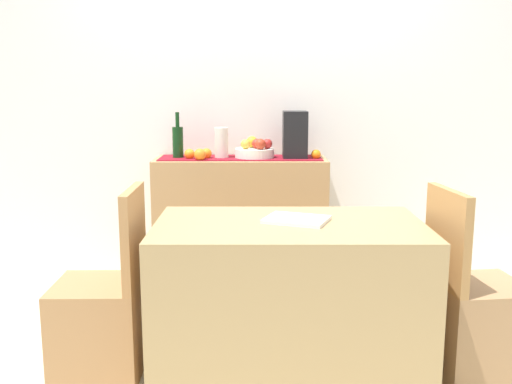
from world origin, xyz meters
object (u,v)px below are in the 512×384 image
(coffee_maker, at_px, (295,135))
(ceramic_vase, at_px, (221,143))
(sideboard_console, at_px, (241,222))
(chair_near_window, at_px, (102,321))
(open_book, at_px, (296,220))
(dining_table, at_px, (289,300))
(chair_by_corner, at_px, (475,321))
(fruit_bowl, at_px, (254,153))
(wine_bottle, at_px, (178,141))

(coffee_maker, relative_size, ceramic_vase, 1.53)
(sideboard_console, height_order, chair_near_window, chair_near_window)
(coffee_maker, height_order, open_book, coffee_maker)
(sideboard_console, relative_size, open_book, 4.09)
(chair_near_window, bearing_deg, dining_table, -0.01)
(dining_table, relative_size, chair_by_corner, 1.37)
(ceramic_vase, height_order, open_book, ceramic_vase)
(coffee_maker, relative_size, dining_table, 0.25)
(open_book, bearing_deg, chair_by_corner, 18.86)
(ceramic_vase, distance_m, open_book, 1.33)
(fruit_bowl, height_order, dining_table, fruit_bowl)
(fruit_bowl, bearing_deg, wine_bottle, -180.00)
(fruit_bowl, relative_size, chair_near_window, 0.29)
(dining_table, bearing_deg, wine_bottle, 117.92)
(fruit_bowl, distance_m, wine_bottle, 0.52)
(open_book, distance_m, chair_by_corner, 0.98)
(sideboard_console, relative_size, chair_by_corner, 1.27)
(chair_by_corner, bearing_deg, fruit_bowl, 129.36)
(ceramic_vase, bearing_deg, wine_bottle, -180.00)
(wine_bottle, bearing_deg, sideboard_console, 0.00)
(open_book, relative_size, chair_near_window, 0.31)
(fruit_bowl, bearing_deg, sideboard_console, 180.00)
(open_book, relative_size, chair_by_corner, 0.31)
(wine_bottle, bearing_deg, chair_by_corner, -39.31)
(wine_bottle, relative_size, coffee_maker, 0.98)
(open_book, bearing_deg, sideboard_console, 124.26)
(fruit_bowl, relative_size, open_book, 0.93)
(coffee_maker, bearing_deg, dining_table, -94.70)
(chair_near_window, bearing_deg, open_book, 1.92)
(wine_bottle, height_order, coffee_maker, coffee_maker)
(wine_bottle, height_order, open_book, wine_bottle)
(fruit_bowl, height_order, chair_near_window, fruit_bowl)
(sideboard_console, bearing_deg, chair_near_window, -116.18)
(coffee_maker, bearing_deg, chair_by_corner, -58.62)
(sideboard_console, bearing_deg, dining_table, -78.60)
(sideboard_console, relative_size, fruit_bowl, 4.39)
(fruit_bowl, xyz_separation_m, coffee_maker, (0.27, 0.00, 0.12))
(dining_table, distance_m, chair_near_window, 0.89)
(fruit_bowl, bearing_deg, chair_near_window, -119.47)
(dining_table, height_order, chair_near_window, chair_near_window)
(sideboard_console, height_order, wine_bottle, wine_bottle)
(ceramic_vase, distance_m, dining_table, 1.46)
(open_book, bearing_deg, ceramic_vase, 129.69)
(wine_bottle, xyz_separation_m, chair_by_corner, (1.56, -1.27, -0.73))
(fruit_bowl, relative_size, chair_by_corner, 0.29)
(fruit_bowl, xyz_separation_m, ceramic_vase, (-0.22, 0.00, 0.07))
(fruit_bowl, height_order, coffee_maker, coffee_maker)
(coffee_maker, distance_m, chair_near_window, 1.78)
(coffee_maker, distance_m, ceramic_vase, 0.49)
(sideboard_console, xyz_separation_m, wine_bottle, (-0.42, -0.00, 0.55))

